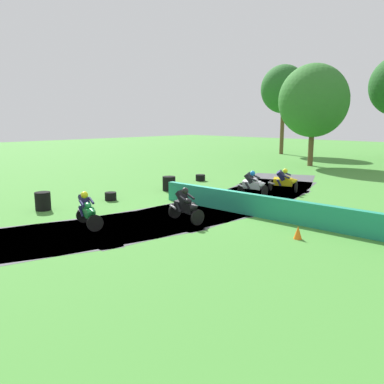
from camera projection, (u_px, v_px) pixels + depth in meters
The scene contains 14 objects.
ground_plane at pixel (213, 208), 17.75m from camera, with size 120.00×120.00×0.00m, color #428433.
track_asphalt at pixel (200, 205), 18.28m from camera, with size 7.75×25.77×0.01m.
safety_barrier at pixel (315, 216), 14.44m from camera, with size 0.30×15.16×0.90m, color #1E8466.
motorcycle_lead_green at pixel (88, 210), 14.41m from camera, with size 1.70×1.06×1.43m.
motorcycle_chase_black at pixel (186, 206), 15.16m from camera, with size 1.70×0.84×1.42m.
motorcycle_trailing_white at pixel (253, 184), 20.46m from camera, with size 1.68×0.92×1.43m.
motorcycle_fourth_yellow at pixel (284, 181), 21.47m from camera, with size 1.74×1.24×1.42m.
tire_stack_near at pixel (43, 201), 17.23m from camera, with size 0.67×0.67×0.80m.
tire_stack_mid_a at pixel (111, 196), 19.35m from camera, with size 0.56×0.56×0.40m.
tire_stack_mid_b at pixel (169, 184), 21.93m from camera, with size 0.72×0.72×0.80m.
tire_stack_far at pixel (200, 178), 25.50m from camera, with size 0.61×0.61×0.40m.
traffic_cone at pixel (298, 232), 13.09m from camera, with size 0.28×0.28×0.44m, color orange.
tree_far_left at pixel (284, 89), 44.02m from camera, with size 5.09×5.09×9.92m.
tree_mid_rise at pixel (313, 101), 32.85m from camera, with size 5.76×5.76×8.47m.
Camera 1 is at (11.41, -13.07, 3.92)m, focal length 36.89 mm.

